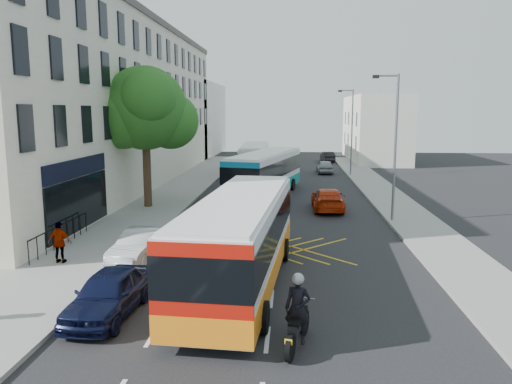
% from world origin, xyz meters
% --- Properties ---
extents(ground, '(120.00, 120.00, 0.00)m').
position_xyz_m(ground, '(0.00, 0.00, 0.00)').
color(ground, black).
rests_on(ground, ground).
extents(pavement_left, '(5.00, 70.00, 0.15)m').
position_xyz_m(pavement_left, '(-8.50, 15.00, 0.07)').
color(pavement_left, gray).
rests_on(pavement_left, ground).
extents(pavement_right, '(3.00, 70.00, 0.15)m').
position_xyz_m(pavement_right, '(7.50, 15.00, 0.07)').
color(pavement_right, gray).
rests_on(pavement_right, ground).
extents(terrace_main, '(8.30, 45.00, 13.50)m').
position_xyz_m(terrace_main, '(-14.00, 24.49, 6.76)').
color(terrace_main, beige).
rests_on(terrace_main, ground).
extents(terrace_far, '(8.00, 20.00, 10.00)m').
position_xyz_m(terrace_far, '(-14.00, 55.00, 5.00)').
color(terrace_far, silver).
rests_on(terrace_far, ground).
extents(building_right, '(6.00, 18.00, 8.00)m').
position_xyz_m(building_right, '(11.00, 48.00, 4.00)').
color(building_right, silver).
rests_on(building_right, ground).
extents(street_tree, '(6.30, 5.70, 8.80)m').
position_xyz_m(street_tree, '(-8.51, 14.97, 6.29)').
color(street_tree, '#382619').
rests_on(street_tree, pavement_left).
extents(lamp_near, '(1.45, 0.15, 8.00)m').
position_xyz_m(lamp_near, '(6.20, 12.00, 4.62)').
color(lamp_near, slate).
rests_on(lamp_near, pavement_right).
extents(lamp_far, '(1.45, 0.15, 8.00)m').
position_xyz_m(lamp_far, '(6.20, 32.00, 4.62)').
color(lamp_far, slate).
rests_on(lamp_far, pavement_right).
extents(railings, '(0.08, 5.60, 1.14)m').
position_xyz_m(railings, '(-9.70, 5.30, 0.72)').
color(railings, black).
rests_on(railings, pavement_left).
extents(bus_near, '(3.50, 11.64, 3.23)m').
position_xyz_m(bus_near, '(-1.16, 1.30, 1.70)').
color(bus_near, silver).
rests_on(bus_near, ground).
extents(bus_mid, '(5.25, 11.72, 3.21)m').
position_xyz_m(bus_mid, '(-1.26, 20.26, 1.69)').
color(bus_mid, silver).
rests_on(bus_mid, ground).
extents(bus_far, '(2.88, 10.73, 3.00)m').
position_xyz_m(bus_far, '(-2.90, 31.74, 1.58)').
color(bus_far, silver).
rests_on(bus_far, ground).
extents(motorbike, '(0.86, 2.28, 2.06)m').
position_xyz_m(motorbike, '(0.82, -3.40, 0.97)').
color(motorbike, black).
rests_on(motorbike, ground).
extents(parked_car_blue, '(1.87, 4.20, 1.40)m').
position_xyz_m(parked_car_blue, '(-4.90, -1.72, 0.70)').
color(parked_car_blue, black).
rests_on(parked_car_blue, ground).
extents(parked_car_silver, '(1.88, 4.15, 1.32)m').
position_xyz_m(parked_car_silver, '(-5.60, 3.88, 0.66)').
color(parked_car_silver, '#B0B3B8').
rests_on(parked_car_silver, ground).
extents(red_hatchback, '(1.96, 4.78, 1.38)m').
position_xyz_m(red_hatchback, '(2.93, 15.30, 0.69)').
color(red_hatchback, '#B02707').
rests_on(red_hatchback, ground).
extents(distant_car_grey, '(2.32, 4.89, 1.35)m').
position_xyz_m(distant_car_grey, '(-0.41, 45.74, 0.67)').
color(distant_car_grey, '#3F4146').
rests_on(distant_car_grey, ground).
extents(distant_car_silver, '(1.56, 3.87, 1.32)m').
position_xyz_m(distant_car_silver, '(4.00, 34.19, 0.66)').
color(distant_car_silver, '#93969A').
rests_on(distant_car_silver, ground).
extents(distant_car_dark, '(1.68, 3.89, 1.24)m').
position_xyz_m(distant_car_dark, '(5.06, 45.52, 0.62)').
color(distant_car_dark, black).
rests_on(distant_car_dark, ground).
extents(pedestrian_far, '(0.99, 0.44, 1.67)m').
position_xyz_m(pedestrian_far, '(-8.60, 2.94, 0.99)').
color(pedestrian_far, gray).
rests_on(pedestrian_far, pavement_left).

